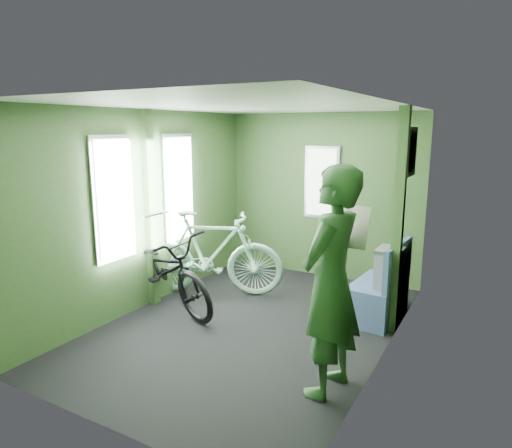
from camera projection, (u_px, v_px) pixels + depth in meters
The scene contains 6 objects.
room at pixel (250, 193), 4.68m from camera, with size 4.00×4.02×2.31m.
bicycle_black at pixel (167, 308), 5.40m from camera, with size 0.64×1.82×0.96m, color black.
bicycle_mint at pixel (212, 295), 5.83m from camera, with size 0.52×1.83×1.10m, color #97D2B6.
passenger at pixel (331, 282), 3.53m from camera, with size 0.51×0.74×1.83m.
waste_box at pixel (388, 287), 4.88m from camera, with size 0.25×0.35×0.85m, color gray.
bench_seat at pixel (379, 296), 5.06m from camera, with size 0.53×0.88×0.89m.
Camera 1 is at (2.28, -3.99, 2.08)m, focal length 32.00 mm.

